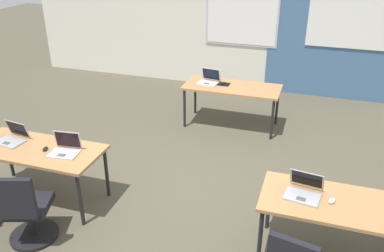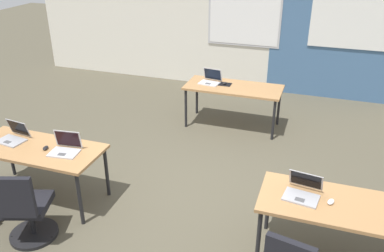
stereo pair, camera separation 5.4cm
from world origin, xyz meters
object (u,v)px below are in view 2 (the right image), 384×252
Objects in this scene: mouse_near_right_inner at (331,202)px; desk_near_right at (344,210)px; laptop_far_left at (210,80)px; chair_near_left_inner at (26,212)px; laptop_near_right_inner at (303,191)px; laptop_near_left_inner at (65,148)px; desk_near_left at (37,151)px; mouse_far_left at (225,83)px; desk_far_center at (233,90)px; laptop_near_left_end at (14,136)px; mouse_near_left_inner at (46,148)px.

desk_near_right is at bearing 7.90° from mouse_near_right_inner.
laptop_far_left is (-2.04, 2.86, 0.03)m from mouse_near_right_inner.
laptop_near_right_inner is at bearing 176.77° from chair_near_left_inner.
laptop_near_left_inner reaches higher than laptop_near_right_inner.
desk_near_left is 0.85m from chair_near_left_inner.
laptop_near_left_inner is at bearing -112.73° from mouse_far_left.
desk_near_left is at bearing -107.33° from laptop_far_left.
laptop_near_left_inner reaches higher than desk_near_left.
desk_near_left is 3.30m from desk_far_center.
laptop_near_left_inner is (-2.97, 0.04, 0.03)m from mouse_near_right_inner.
desk_near_left is at bearing 180.00° from desk_near_right.
mouse_near_right_inner reaches higher than desk_near_right.
desk_near_right is at bearing 6.51° from laptop_near_left_end.
laptop_far_left reaches higher than desk_near_left.
mouse_near_right_inner is 0.31× the size of laptop_near_left_end.
desk_near_right is 14.37× the size of mouse_far_left.
mouse_far_left is (1.58, 2.85, 0.08)m from desk_near_left.
laptop_near_left_inner is (-3.10, 0.02, 0.11)m from desk_near_right.
mouse_near_right_inner is 1.01× the size of mouse_far_left.
desk_far_center is at bearing 122.01° from desk_near_right.
laptop_far_left is at bearing 64.76° from laptop_near_left_inner.
desk_near_left is 3.50m from desk_near_right.
desk_far_center is at bearing 60.10° from mouse_near_left_inner.
mouse_far_left is 0.31× the size of laptop_near_left_inner.
laptop_near_left_end reaches higher than mouse_near_right_inner.
desk_far_center is 3.09m from laptop_near_left_inner.
desk_far_center is 0.43m from laptop_far_left.
mouse_near_left_inner is (-3.36, -0.01, 0.08)m from desk_near_right.
mouse_far_left is 3.41m from laptop_near_left_end.
desk_near_right is (3.50, 0.00, 0.00)m from desk_near_left.
desk_near_right and desk_far_center have the same top height.
desk_near_right is at bearing 174.54° from chair_near_left_inner.
laptop_far_left is (-0.42, 0.04, 0.11)m from desk_far_center.
mouse_far_left is (-1.52, 2.82, -0.03)m from laptop_near_right_inner.
desk_near_left is at bearing -122.01° from desk_far_center.
desk_near_right is at bearing -57.99° from desk_far_center.
laptop_near_left_inner is (-1.35, -2.78, 0.11)m from desk_far_center.
laptop_near_left_inner is at bearing 2.74° from desk_near_left.
desk_near_left is 3.14m from laptop_far_left.
desk_near_left is at bearing -2.35° from laptop_near_left_end.
laptop_near_left_inner reaches higher than mouse_near_right_inner.
mouse_far_left is at bearing 123.93° from desk_near_right.
laptop_near_left_end is (-3.76, 0.08, 0.03)m from mouse_near_right_inner.
desk_near_left is 0.16m from mouse_near_left_inner.
mouse_far_left is at bearing -127.31° from chair_near_left_inner.
laptop_far_left is 3.29× the size of mouse_far_left.
mouse_near_left_inner is (-1.61, -2.81, 0.08)m from desk_far_center.
laptop_near_left_inner is at bearing -111.54° from chair_near_left_inner.
mouse_near_left_inner is at bearing -116.90° from mouse_far_left.
mouse_near_left_inner is at bearing 179.80° from mouse_near_right_inner.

